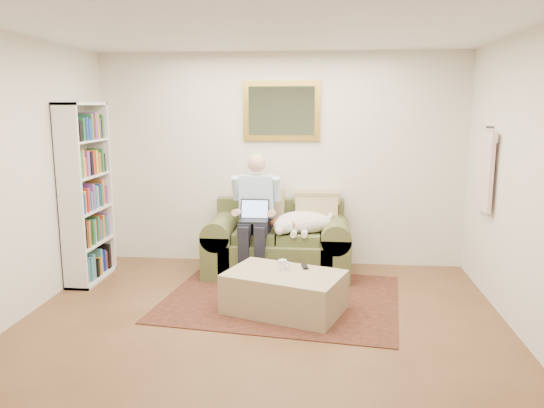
% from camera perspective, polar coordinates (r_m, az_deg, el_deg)
% --- Properties ---
extents(room_shell, '(4.51, 5.00, 2.61)m').
position_cam_1_polar(room_shell, '(4.44, -1.52, 1.89)').
color(room_shell, brown).
rests_on(room_shell, ground).
extents(rug, '(2.56, 2.15, 0.01)m').
position_cam_1_polar(rug, '(5.57, 1.04, -10.06)').
color(rug, black).
rests_on(rug, room_shell).
extents(sofa, '(1.68, 0.86, 1.01)m').
position_cam_1_polar(sofa, '(6.29, 0.65, -4.87)').
color(sofa, '#5B6636').
rests_on(sofa, room_shell).
extents(seated_man, '(0.55, 0.79, 1.42)m').
position_cam_1_polar(seated_man, '(6.07, -1.84, -1.40)').
color(seated_man, '#8CB4D8').
rests_on(seated_man, sofa).
extents(laptop, '(0.33, 0.26, 0.24)m').
position_cam_1_polar(laptop, '(6.00, -1.93, -1.20)').
color(laptop, black).
rests_on(laptop, seated_man).
extents(sleeping_dog, '(0.69, 0.44, 0.26)m').
position_cam_1_polar(sleeping_dog, '(6.11, 3.41, -1.96)').
color(sleeping_dog, white).
rests_on(sleeping_dog, sofa).
extents(ottoman, '(1.24, 1.00, 0.39)m').
position_cam_1_polar(ottoman, '(5.18, 1.33, -9.47)').
color(ottoman, tan).
rests_on(ottoman, room_shell).
extents(coffee_mug, '(0.08, 0.08, 0.10)m').
position_cam_1_polar(coffee_mug, '(5.18, 1.14, -6.57)').
color(coffee_mug, white).
rests_on(coffee_mug, ottoman).
extents(tv_remote, '(0.08, 0.16, 0.02)m').
position_cam_1_polar(tv_remote, '(5.28, 3.54, -6.72)').
color(tv_remote, black).
rests_on(tv_remote, ottoman).
extents(bookshelf, '(0.28, 0.80, 2.00)m').
position_cam_1_polar(bookshelf, '(6.28, -19.37, 1.10)').
color(bookshelf, white).
rests_on(bookshelf, room_shell).
extents(wall_mirror, '(0.94, 0.04, 0.72)m').
position_cam_1_polar(wall_mirror, '(6.49, 1.03, 9.99)').
color(wall_mirror, gold).
rests_on(wall_mirror, room_shell).
extents(hanging_shirt, '(0.06, 0.52, 0.90)m').
position_cam_1_polar(hanging_shirt, '(5.87, 21.94, 3.76)').
color(hanging_shirt, '#FCD3D0').
rests_on(hanging_shirt, room_shell).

